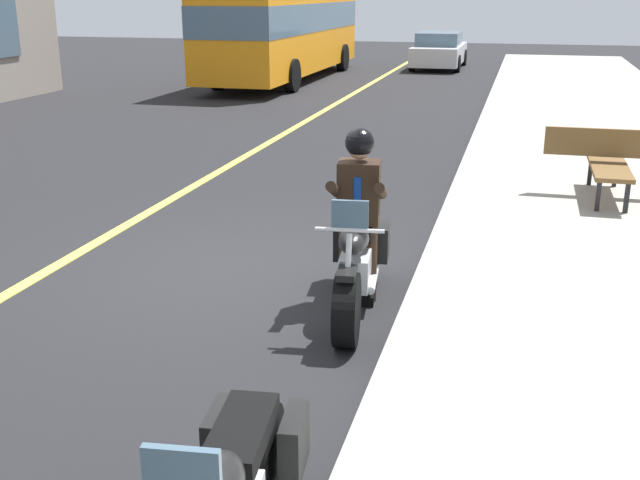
% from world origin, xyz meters
% --- Properties ---
extents(ground_plane, '(80.00, 80.00, 0.00)m').
position_xyz_m(ground_plane, '(0.00, 0.00, 0.00)').
color(ground_plane, black).
extents(lane_center_stripe, '(60.00, 0.16, 0.01)m').
position_xyz_m(lane_center_stripe, '(0.00, -2.00, 0.01)').
color(lane_center_stripe, '#E5DB4C').
rests_on(lane_center_stripe, ground_plane).
extents(motorcycle_main, '(2.22, 0.76, 1.26)m').
position_xyz_m(motorcycle_main, '(0.67, 1.52, 0.45)').
color(motorcycle_main, black).
rests_on(motorcycle_main, ground_plane).
extents(rider_main, '(0.67, 0.60, 1.74)m').
position_xyz_m(rider_main, '(0.48, 1.50, 1.04)').
color(rider_main, black).
rests_on(rider_main, ground_plane).
extents(bus_near, '(11.05, 2.70, 3.30)m').
position_xyz_m(bus_near, '(-18.55, -5.09, 1.87)').
color(bus_near, orange).
rests_on(bus_near, ground_plane).
extents(car_silver, '(4.60, 1.92, 1.40)m').
position_xyz_m(car_silver, '(-24.05, -0.43, 0.69)').
color(car_silver, silver).
rests_on(car_silver, ground_plane).
extents(bench_sidewalk, '(1.80, 1.80, 0.95)m').
position_xyz_m(bench_sidewalk, '(-3.90, 4.20, 0.71)').
color(bench_sidewalk, brown).
rests_on(bench_sidewalk, sidewalk_curb).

